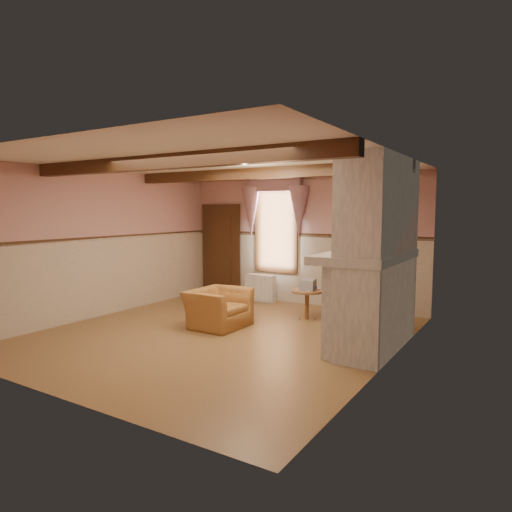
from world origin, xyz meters
The scene contains 26 objects.
floor centered at (0.00, 0.00, 0.00)m, with size 5.50×6.00×0.01m, color brown.
ceiling centered at (0.00, 0.00, 2.80)m, with size 5.50×6.00×0.01m, color silver.
wall_back centered at (0.00, 3.00, 1.40)m, with size 5.50×0.02×2.80m, color tan.
wall_front centered at (0.00, -3.00, 1.40)m, with size 5.50×0.02×2.80m, color tan.
wall_left centered at (-2.75, 0.00, 1.40)m, with size 0.02×6.00×2.80m, color tan.
wall_right centered at (2.75, 0.00, 1.40)m, with size 0.02×6.00×2.80m, color tan.
wainscot centered at (0.00, 0.00, 0.75)m, with size 5.50×6.00×1.50m, color beige, non-canonical shape.
chair_rail centered at (0.00, 0.00, 1.50)m, with size 5.50×6.00×0.08m, color black, non-canonical shape.
firebox centered at (2.00, 0.60, 0.45)m, with size 0.20×0.95×0.90m, color black.
armchair centered at (-0.31, 0.38, 0.33)m, with size 1.02×0.89×0.66m, color #9E662D.
side_table centered at (0.78, 1.69, 0.28)m, with size 0.58×0.58×0.55m, color brown.
book_stack centered at (0.78, 1.72, 0.65)m, with size 0.26×0.32×0.20m, color #B7AD8C.
radiator centered at (-0.85, 2.70, 0.30)m, with size 0.70×0.18×0.60m, color silver.
bowl centered at (2.24, 0.39, 1.47)m, with size 0.39×0.39×0.09m, color brown.
mantel_clock centered at (2.24, 1.40, 1.52)m, with size 0.14×0.24×0.20m, color #2F200D.
oil_lamp centered at (2.24, 0.83, 1.56)m, with size 0.11×0.11×0.28m, color #B59533.
candle_red centered at (2.24, -0.04, 1.50)m, with size 0.06×0.06×0.16m, color maroon.
jar_yellow centered at (2.24, 0.22, 1.48)m, with size 0.06×0.06×0.12m, color gold.
fireplace centered at (2.42, 0.60, 1.40)m, with size 0.85×2.00×2.80m, color gray.
mantel centered at (2.24, 0.60, 1.36)m, with size 1.05×2.05×0.12m, color gray.
overmantel_mirror centered at (2.06, 0.60, 1.97)m, with size 0.06×1.44×1.04m, color silver.
door centered at (-2.10, 2.94, 1.05)m, with size 1.10×0.10×2.10m, color black.
window centered at (-0.60, 2.97, 1.65)m, with size 1.06×0.08×2.02m, color white.
window_drapes centered at (-0.60, 2.88, 2.25)m, with size 1.30×0.14×1.40m, color gray.
ceiling_beam_front centered at (0.00, -1.20, 2.70)m, with size 5.50×0.18×0.20m, color black.
ceiling_beam_back centered at (0.00, 1.20, 2.70)m, with size 5.50×0.18×0.20m, color black.
Camera 1 is at (4.37, -5.95, 2.05)m, focal length 32.00 mm.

